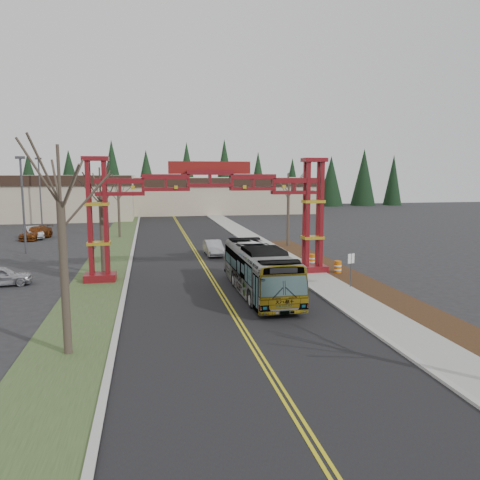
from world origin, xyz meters
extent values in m
plane|color=black|center=(0.00, 0.00, 0.00)|extent=(200.00, 200.00, 0.00)
cube|color=black|center=(0.00, 25.00, 0.01)|extent=(12.00, 110.00, 0.02)
cube|color=gold|center=(-0.12, 25.00, 0.03)|extent=(0.12, 100.00, 0.01)
cube|color=gold|center=(0.12, 25.00, 0.03)|extent=(0.12, 100.00, 0.01)
cube|color=#AAA9A5|center=(6.15, 25.00, 0.07)|extent=(0.30, 110.00, 0.15)
cube|color=gray|center=(7.60, 25.00, 0.08)|extent=(2.60, 110.00, 0.14)
cube|color=black|center=(10.20, 10.00, 0.06)|extent=(2.60, 50.00, 0.12)
cube|color=#334723|center=(-8.00, 25.00, 0.04)|extent=(4.00, 110.00, 0.08)
cube|color=#AAA9A5|center=(-6.15, 25.00, 0.07)|extent=(0.30, 110.00, 0.15)
cube|color=#5B0C13|center=(-8.00, 18.00, 0.30)|extent=(2.20, 1.60, 0.60)
cube|color=#5B0C13|center=(-8.55, 17.65, 4.60)|extent=(0.28, 0.28, 8.00)
cube|color=#5B0C13|center=(-7.45, 17.65, 4.60)|extent=(0.28, 0.28, 8.00)
cube|color=#5B0C13|center=(-8.55, 18.35, 4.60)|extent=(0.28, 0.28, 8.00)
cube|color=#5B0C13|center=(-7.45, 18.35, 4.60)|extent=(0.28, 0.28, 8.00)
cube|color=gold|center=(-8.00, 18.00, 2.80)|extent=(1.60, 1.10, 0.22)
cube|color=gold|center=(-8.00, 18.00, 5.60)|extent=(1.60, 1.10, 0.22)
cube|color=#5B0C13|center=(-8.00, 18.00, 8.75)|extent=(1.80, 1.20, 0.30)
cube|color=#5B0C13|center=(8.00, 18.00, 0.30)|extent=(2.20, 1.60, 0.60)
cube|color=#5B0C13|center=(7.45, 17.65, 4.60)|extent=(0.28, 0.28, 8.00)
cube|color=#5B0C13|center=(8.55, 17.65, 4.60)|extent=(0.28, 0.28, 8.00)
cube|color=#5B0C13|center=(7.45, 18.35, 4.60)|extent=(0.28, 0.28, 8.00)
cube|color=#5B0C13|center=(8.55, 18.35, 4.60)|extent=(0.28, 0.28, 8.00)
cube|color=gold|center=(8.00, 18.00, 2.80)|extent=(1.60, 1.10, 0.22)
cube|color=gold|center=(8.00, 18.00, 5.60)|extent=(1.60, 1.10, 0.22)
cube|color=#5B0C13|center=(8.00, 18.00, 8.75)|extent=(1.80, 1.20, 0.30)
cube|color=#5B0C13|center=(0.00, 18.00, 7.50)|extent=(16.00, 0.90, 1.00)
cube|color=#5B0C13|center=(0.00, 18.00, 6.60)|extent=(16.00, 0.90, 0.60)
cube|color=maroon|center=(0.00, 18.00, 8.15)|extent=(6.00, 0.25, 0.90)
cube|color=#BDAD90|center=(10.00, 80.00, 3.50)|extent=(38.00, 20.00, 7.00)
cube|color=black|center=(10.00, 69.90, 6.20)|extent=(38.00, 0.40, 1.60)
cone|color=black|center=(-29.50, 92.00, 6.50)|extent=(5.60, 5.60, 13.00)
cylinder|color=#382D26|center=(-29.50, 92.00, 0.80)|extent=(0.80, 0.80, 1.60)
cone|color=black|center=(-21.00, 92.00, 6.50)|extent=(5.60, 5.60, 13.00)
cylinder|color=#382D26|center=(-21.00, 92.00, 0.80)|extent=(0.80, 0.80, 1.60)
cone|color=black|center=(-12.50, 92.00, 6.50)|extent=(5.60, 5.60, 13.00)
cylinder|color=#382D26|center=(-12.50, 92.00, 0.80)|extent=(0.80, 0.80, 1.60)
cone|color=black|center=(-4.00, 92.00, 6.50)|extent=(5.60, 5.60, 13.00)
cylinder|color=#382D26|center=(-4.00, 92.00, 0.80)|extent=(0.80, 0.80, 1.60)
cone|color=black|center=(4.50, 92.00, 6.50)|extent=(5.60, 5.60, 13.00)
cylinder|color=#382D26|center=(4.50, 92.00, 0.80)|extent=(0.80, 0.80, 1.60)
cone|color=black|center=(13.00, 92.00, 6.50)|extent=(5.60, 5.60, 13.00)
cylinder|color=#382D26|center=(13.00, 92.00, 0.80)|extent=(0.80, 0.80, 1.60)
cone|color=black|center=(21.50, 92.00, 6.50)|extent=(5.60, 5.60, 13.00)
cylinder|color=#382D26|center=(21.50, 92.00, 0.80)|extent=(0.80, 0.80, 1.60)
cone|color=black|center=(30.00, 92.00, 6.50)|extent=(5.60, 5.60, 13.00)
cylinder|color=#382D26|center=(30.00, 92.00, 0.80)|extent=(0.80, 0.80, 1.60)
cone|color=black|center=(38.50, 92.00, 6.50)|extent=(5.60, 5.60, 13.00)
cylinder|color=#382D26|center=(38.50, 92.00, 0.80)|extent=(0.80, 0.80, 1.60)
cone|color=black|center=(47.00, 92.00, 6.50)|extent=(5.60, 5.60, 13.00)
cylinder|color=#382D26|center=(47.00, 92.00, 0.80)|extent=(0.80, 0.80, 1.60)
cone|color=black|center=(55.50, 92.00, 6.50)|extent=(5.60, 5.60, 13.00)
cylinder|color=#382D26|center=(55.50, 92.00, 0.80)|extent=(0.80, 0.80, 1.60)
imported|color=#AFB2B7|center=(2.40, 12.34, 1.58)|extent=(2.71, 11.37, 3.16)
imported|color=#A5A8AD|center=(1.52, 27.47, 0.71)|extent=(1.62, 4.34, 1.42)
imported|color=#AFAFB7|center=(-14.65, 18.00, 0.69)|extent=(4.27, 2.21, 1.39)
imported|color=#6C300F|center=(-17.71, 42.64, 0.75)|extent=(3.47, 5.54, 1.50)
imported|color=#A6A9AE|center=(-18.13, 43.01, 0.75)|extent=(3.32, 4.80, 1.50)
cylinder|color=#382D26|center=(-8.00, 4.00, 3.29)|extent=(0.35, 0.35, 6.58)
cylinder|color=#382D26|center=(-8.00, 4.00, 7.67)|extent=(0.13, 0.13, 2.40)
cylinder|color=#382D26|center=(-8.00, 20.48, 3.03)|extent=(0.33, 0.33, 6.05)
cylinder|color=#382D26|center=(-8.00, 20.48, 7.07)|extent=(0.12, 0.12, 2.24)
cylinder|color=#382D26|center=(-8.00, 41.92, 2.68)|extent=(0.29, 0.29, 5.36)
cylinder|color=#382D26|center=(-8.00, 41.92, 6.27)|extent=(0.11, 0.11, 2.00)
cylinder|color=#382D26|center=(10.00, 31.12, 2.95)|extent=(0.29, 0.29, 5.91)
cylinder|color=#382D26|center=(10.00, 31.12, 6.83)|extent=(0.11, 0.11, 2.02)
cylinder|color=#3F3F44|center=(-16.28, 31.77, 4.57)|extent=(0.20, 0.20, 9.14)
cube|color=#3F3F44|center=(-16.28, 31.77, 9.24)|extent=(0.81, 0.41, 0.25)
cylinder|color=#3F3F44|center=(-20.42, 58.84, 4.94)|extent=(0.22, 0.22, 9.88)
cube|color=#3F3F44|center=(-20.42, 58.84, 9.99)|extent=(0.88, 0.44, 0.27)
cylinder|color=#3F3F44|center=(8.79, 12.59, 1.20)|extent=(0.07, 0.07, 2.40)
cube|color=white|center=(8.79, 12.59, 2.07)|extent=(0.53, 0.22, 0.65)
cylinder|color=#CE640B|center=(9.79, 17.13, 0.52)|extent=(0.54, 0.54, 1.04)
cylinder|color=white|center=(9.79, 17.13, 0.68)|extent=(0.56, 0.56, 0.12)
cylinder|color=white|center=(9.79, 17.13, 0.36)|extent=(0.56, 0.56, 0.12)
cylinder|color=#CE640B|center=(8.96, 20.68, 0.50)|extent=(0.52, 0.52, 1.00)
cylinder|color=white|center=(8.96, 20.68, 0.65)|extent=(0.54, 0.54, 0.12)
cylinder|color=white|center=(8.96, 20.68, 0.35)|extent=(0.54, 0.54, 0.12)
cylinder|color=#CE640B|center=(8.83, 22.30, 0.44)|extent=(0.46, 0.46, 0.89)
cylinder|color=white|center=(8.83, 22.30, 0.58)|extent=(0.48, 0.48, 0.11)
cylinder|color=white|center=(8.83, 22.30, 0.31)|extent=(0.48, 0.48, 0.11)
camera|label=1|loc=(-4.45, -16.23, 7.67)|focal=35.00mm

